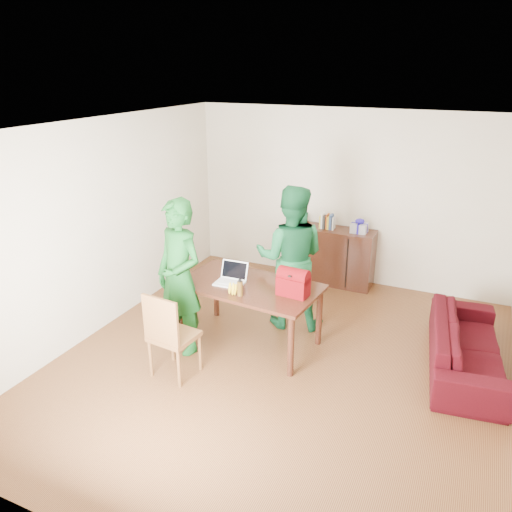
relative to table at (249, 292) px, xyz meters
The scene contains 10 objects.
room 0.85m from the table, 15.27° to the right, with size 5.20×5.70×2.90m.
table is the anchor object (origin of this frame).
chair 1.15m from the table, 115.96° to the right, with size 0.51×0.49×1.02m.
person_near 0.87m from the table, 146.74° to the right, with size 0.69×0.45×1.89m, color #12521B.
person_far 0.77m from the table, 67.94° to the left, with size 0.92×0.72×1.90m, color #13572D.
laptop 0.28m from the table, 159.84° to the right, with size 0.35×0.25×0.24m.
bananas 0.36m from the table, 99.91° to the right, with size 0.15×0.09×0.05m, color gold, non-canonical shape.
bottle 0.38m from the table, 84.06° to the right, with size 0.07×0.07×0.20m, color #523712.
red_bag 0.63m from the table, ahead, with size 0.35×0.21×0.26m, color maroon.
sofa 2.59m from the table, 11.71° to the left, with size 1.94×0.76×0.57m, color #350714.
Camera 1 is at (1.80, -4.69, 3.29)m, focal length 35.00 mm.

